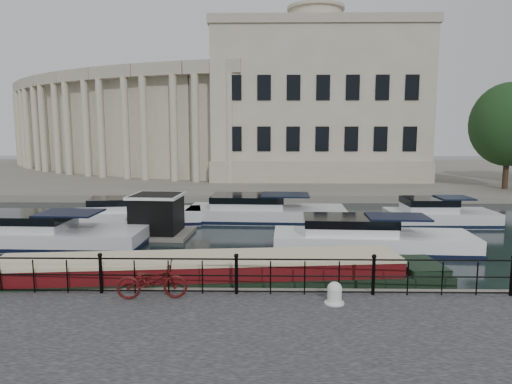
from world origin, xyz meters
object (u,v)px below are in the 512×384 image
bicycle (152,281)px  harbour_hut (157,217)px  mooring_bollard (335,293)px  narrowboat (201,281)px

bicycle → harbour_hut: (-2.24, 10.17, -0.12)m
bicycle → mooring_bollard: 5.16m
narrowboat → harbour_hut: bearing=106.8°
mooring_bollard → harbour_hut: bearing=125.2°
harbour_hut → bicycle: bearing=-73.4°
narrowboat → harbour_hut: harbour_hut is taller
bicycle → narrowboat: 2.45m
bicycle → mooring_bollard: size_ratio=3.20×
harbour_hut → narrowboat: bearing=-63.3°
bicycle → mooring_bollard: bearing=-99.3°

